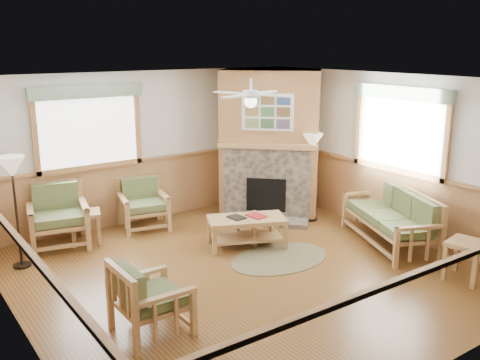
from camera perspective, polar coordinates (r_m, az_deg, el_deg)
floor at (r=7.73m, az=0.58°, el=-9.82°), size 6.00×6.00×0.01m
ceiling at (r=7.06m, az=0.64°, el=10.62°), size 6.00×6.00×0.01m
wall_back at (r=9.81m, az=-9.72°, el=3.53°), size 6.00×0.02×2.70m
wall_front at (r=5.26m, az=20.23°, el=-6.72°), size 6.00×0.02×2.70m
wall_left at (r=6.10m, az=-22.95°, el=-4.11°), size 0.02×6.00×2.70m
wall_right at (r=9.32m, az=15.76°, el=2.61°), size 0.02×6.00×2.70m
wainscot at (r=7.52m, az=0.59°, el=-5.96°), size 6.00×6.00×1.10m
fireplace at (r=10.09m, az=3.24°, el=4.01°), size 3.11×3.11×2.70m
window_back at (r=9.21m, az=-16.19°, el=9.88°), size 1.90×0.16×1.50m
window_right at (r=9.00m, az=17.11°, el=9.73°), size 0.16×1.90×1.50m
ceiling_fan at (r=7.49m, az=1.16°, el=10.52°), size 1.59×1.59×0.36m
sofa at (r=8.94m, az=15.64°, el=-3.86°), size 2.10×1.49×0.89m
armchair_back_left at (r=8.98m, az=-18.85°, el=-3.71°), size 1.05×1.05×0.99m
armchair_back_right at (r=9.48m, az=-10.27°, el=-2.57°), size 0.92×0.92×0.87m
armchair_left at (r=6.17m, az=-9.48°, el=-12.24°), size 0.75×0.75×0.84m
coffee_table at (r=8.57m, az=0.74°, el=-5.56°), size 1.35×1.04×0.48m
end_table_chairs at (r=9.07m, az=-16.11°, el=-4.85°), size 0.59×0.58×0.53m
end_table_sofa at (r=8.02m, az=22.90°, el=-7.91°), size 0.58×0.57×0.55m
footstool at (r=8.82m, az=1.54°, el=-5.20°), size 0.54×0.54×0.42m
braided_rug at (r=8.20m, az=4.25°, el=-8.32°), size 1.87×1.87×0.01m
floor_lamp_left at (r=8.26m, az=-22.75°, el=-3.21°), size 0.44×0.44×1.65m
floor_lamp_right at (r=9.75m, az=7.63°, el=0.30°), size 0.46×0.46×1.62m
book_red at (r=8.53m, az=1.76°, el=-3.74°), size 0.25×0.32×0.03m
book_dark at (r=8.45m, az=-0.36°, el=-3.93°), size 0.22×0.28×0.02m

